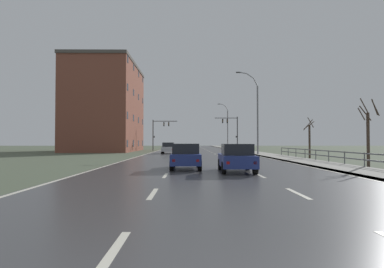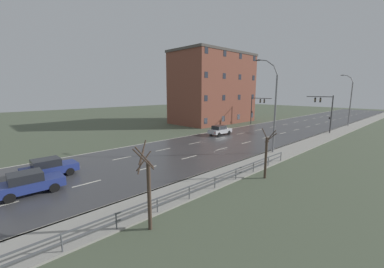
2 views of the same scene
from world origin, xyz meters
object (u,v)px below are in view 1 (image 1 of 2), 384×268
Objects in this scene: street_lamp_midground at (256,114)px; street_lamp_distant at (227,127)px; brick_building at (107,108)px; traffic_signal_right at (232,128)px; car_near_right at (237,158)px; car_far_right at (186,156)px; traffic_signal_left at (159,129)px; car_mid_centre at (169,148)px.

street_lamp_distant is (0.05, 30.87, -0.14)m from street_lamp_midground.
brick_building is at bearing -147.34° from street_lamp_distant.
traffic_signal_right is at bearing 91.50° from street_lamp_midground.
car_near_right is 42.77m from brick_building.
traffic_signal_right is 40.36m from car_far_right.
street_lamp_midground is 0.57× the size of brick_building.
car_near_right is at bearing -104.75° from street_lamp_midground.
brick_building is (-17.20, 38.54, 6.90)m from car_near_right.
street_lamp_distant is at bearing 32.66° from brick_building.
brick_building is at bearing -158.44° from traffic_signal_left.
car_near_right is 27.56m from car_mid_centre.
car_far_right is 0.22× the size of brick_building.
brick_building is at bearing 145.33° from street_lamp_midground.
car_far_right is 39.98m from brick_building.
traffic_signal_right is 41.73m from car_near_right.
street_lamp_midground is 23.71m from car_near_right.
car_mid_centre is 1.00× the size of car_far_right.
car_near_right is at bearing -65.95° from brick_building.
street_lamp_distant is 53.91m from car_near_right.
brick_building reaches higher than traffic_signal_right.
street_lamp_distant is 52.45m from car_far_right.
car_far_right is (-8.27, -39.34, -3.48)m from traffic_signal_right.
street_lamp_midground reaches higher than traffic_signal_left.
street_lamp_midground reaches higher than car_mid_centre.
brick_building is at bearing 111.11° from car_far_right.
street_lamp_midground is at bearing -21.12° from car_mid_centre.
car_mid_centre is (-5.48, 27.01, 0.00)m from car_near_right.
street_lamp_midground is 18.71m from traffic_signal_right.
traffic_signal_right is at bearing 6.75° from brick_building.
street_lamp_midground is 13.01m from car_mid_centre.
traffic_signal_left reaches higher than car_near_right.
traffic_signal_right is 1.54× the size of car_far_right.
car_far_right is at bearing -101.88° from traffic_signal_right.
street_lamp_midground reaches higher than car_far_right.
car_mid_centre is at bearing -113.49° from street_lamp_distant.
car_far_right is (2.66, -25.13, 0.00)m from car_mid_centre.
car_near_right and car_far_right have the same top height.
street_lamp_midground is 2.59× the size of car_far_right.
street_lamp_midground is 30.87m from street_lamp_distant.
traffic_signal_left is 1.40× the size of car_near_right.
street_lamp_midground is at bearing -34.67° from brick_building.
street_lamp_midground is 1.04× the size of street_lamp_distant.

